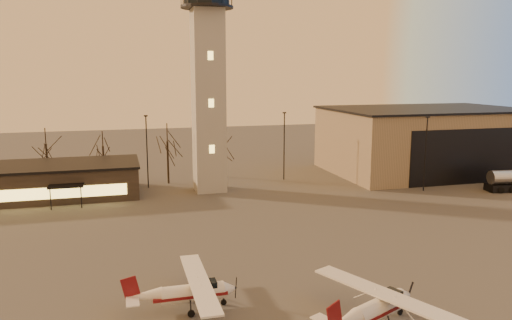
# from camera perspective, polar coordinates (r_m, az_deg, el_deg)

# --- Properties ---
(ground) EXTENTS (220.00, 220.00, 0.00)m
(ground) POSITION_cam_1_polar(r_m,az_deg,el_deg) (40.72, 2.46, -12.97)
(ground) COLOR #413F3C
(ground) RESTS_ON ground
(control_tower) EXTENTS (6.80, 6.80, 32.60)m
(control_tower) POSITION_cam_1_polar(r_m,az_deg,el_deg) (66.69, -5.51, 10.30)
(control_tower) COLOR #9F9D97
(control_tower) RESTS_ON ground
(hangar) EXTENTS (30.60, 20.60, 10.30)m
(hangar) POSITION_cam_1_polar(r_m,az_deg,el_deg) (85.05, 18.75, 2.19)
(hangar) COLOR #927B5F
(hangar) RESTS_ON ground
(terminal) EXTENTS (25.40, 12.20, 4.30)m
(terminal) POSITION_cam_1_polar(r_m,az_deg,el_deg) (69.78, -23.70, -2.23)
(terminal) COLOR black
(terminal) RESTS_ON ground
(light_poles) EXTENTS (58.50, 12.25, 10.14)m
(light_poles) POSITION_cam_1_polar(r_m,az_deg,el_deg) (68.56, -5.10, 1.14)
(light_poles) COLOR black
(light_poles) RESTS_ON ground
(tree_row) EXTENTS (37.20, 9.20, 8.80)m
(tree_row) POSITION_cam_1_polar(r_m,az_deg,el_deg) (75.50, -16.92, 1.96)
(tree_row) COLOR black
(tree_row) RESTS_ON ground
(cessna_front) EXTENTS (8.74, 10.49, 3.00)m
(cessna_front) POSITION_cam_1_polar(r_m,az_deg,el_deg) (33.88, 14.10, -16.31)
(cessna_front) COLOR silver
(cessna_front) RESTS_ON ground
(cessna_rear) EXTENTS (8.03, 10.16, 2.81)m
(cessna_rear) POSITION_cam_1_polar(r_m,az_deg,el_deg) (35.28, -7.04, -15.09)
(cessna_rear) COLOR silver
(cessna_rear) RESTS_ON ground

